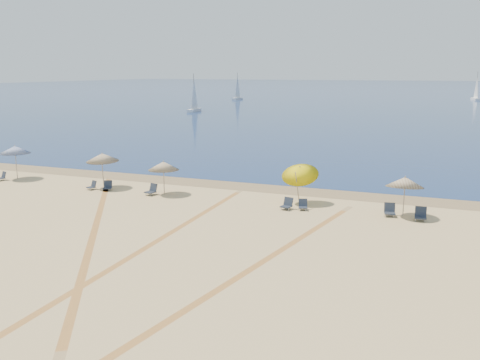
# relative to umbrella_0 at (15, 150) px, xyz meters

# --- Properties ---
(ocean) EXTENTS (500.00, 500.00, 0.00)m
(ocean) POSITION_rel_umbrella_0_xyz_m (18.13, 204.69, -2.18)
(ocean) COLOR #0C2151
(ocean) RESTS_ON ground
(wet_sand) EXTENTS (500.00, 500.00, 0.00)m
(wet_sand) POSITION_rel_umbrella_0_xyz_m (18.13, 3.69, -2.18)
(wet_sand) COLOR olive
(wet_sand) RESTS_ON ground
(umbrella_0) EXTENTS (2.24, 2.24, 2.53)m
(umbrella_0) POSITION_rel_umbrella_0_xyz_m (0.00, 0.00, 0.00)
(umbrella_0) COLOR gray
(umbrella_0) RESTS_ON ground
(umbrella_1) EXTENTS (2.23, 2.26, 2.47)m
(umbrella_1) POSITION_rel_umbrella_0_xyz_m (7.96, -0.28, -0.06)
(umbrella_1) COLOR gray
(umbrella_1) RESTS_ON ground
(umbrella_2) EXTENTS (2.01, 2.01, 2.23)m
(umbrella_2) POSITION_rel_umbrella_0_xyz_m (12.83, -0.47, -0.30)
(umbrella_2) COLOR gray
(umbrella_2) RESTS_ON ground
(umbrella_3) EXTENTS (2.25, 2.25, 2.77)m
(umbrella_3) POSITION_rel_umbrella_0_xyz_m (21.78, 0.31, -0.19)
(umbrella_3) COLOR gray
(umbrella_3) RESTS_ON ground
(umbrella_4) EXTENTS (2.11, 2.16, 2.33)m
(umbrella_4) POSITION_rel_umbrella_0_xyz_m (27.95, -0.42, -0.24)
(umbrella_4) COLOR gray
(umbrella_4) RESTS_ON ground
(chair_0) EXTENTS (0.73, 0.78, 0.64)m
(chair_0) POSITION_rel_umbrella_0_xyz_m (-0.52, -0.95, -1.90)
(chair_0) COLOR black
(chair_0) RESTS_ON ground
(chair_1) EXTENTS (0.68, 0.72, 0.60)m
(chair_1) POSITION_rel_umbrella_0_xyz_m (7.58, -1.08, -1.92)
(chair_1) COLOR black
(chair_1) RESTS_ON ground
(chair_2) EXTENTS (0.74, 0.79, 0.65)m
(chair_2) POSITION_rel_umbrella_0_xyz_m (8.72, -0.91, -1.90)
(chair_2) COLOR black
(chair_2) RESTS_ON ground
(chair_3) EXTENTS (0.78, 0.85, 0.73)m
(chair_3) POSITION_rel_umbrella_0_xyz_m (12.19, -0.99, -1.86)
(chair_3) COLOR black
(chair_3) RESTS_ON ground
(chair_4) EXTENTS (0.70, 0.78, 0.69)m
(chair_4) POSITION_rel_umbrella_0_xyz_m (21.49, -1.33, -1.88)
(chair_4) COLOR black
(chair_4) RESTS_ON ground
(chair_5) EXTENTS (0.66, 0.72, 0.62)m
(chair_5) POSITION_rel_umbrella_0_xyz_m (22.38, -1.09, -1.91)
(chair_5) COLOR black
(chair_5) RESTS_ON ground
(chair_6) EXTENTS (0.70, 0.79, 0.72)m
(chair_6) POSITION_rel_umbrella_0_xyz_m (27.25, -0.66, -1.87)
(chair_6) COLOR black
(chair_6) RESTS_ON ground
(chair_7) EXTENTS (0.64, 0.74, 0.73)m
(chair_7) POSITION_rel_umbrella_0_xyz_m (28.91, -0.98, -1.86)
(chair_7) COLOR black
(chair_7) RESTS_ON ground
(sailboat_0) EXTENTS (1.74, 5.03, 7.35)m
(sailboat_0) POSITION_rel_umbrella_0_xyz_m (-15.97, 63.49, 0.04)
(sailboat_0) COLOR white
(sailboat_0) RESTS_ON ocean
(sailboat_1) EXTENTS (1.45, 4.95, 7.30)m
(sailboat_1) POSITION_rel_umbrella_0_xyz_m (-23.49, 106.30, 0.02)
(sailboat_1) COLOR white
(sailboat_1) RESTS_ON ocean
(sailboat_3) EXTENTS (2.32, 5.32, 7.69)m
(sailboat_3) POSITION_rel_umbrella_0_xyz_m (37.93, 127.64, 0.14)
(sailboat_3) COLOR white
(sailboat_3) RESTS_ON ocean
(tire_tracks) EXTENTS (45.55, 42.75, 0.00)m
(tire_tracks) POSITION_rel_umbrella_0_xyz_m (17.39, -11.04, -2.18)
(tire_tracks) COLOR tan
(tire_tracks) RESTS_ON ground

